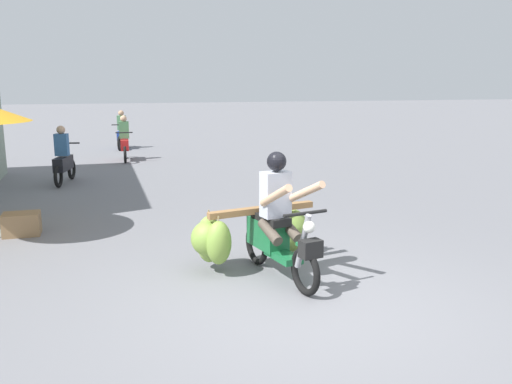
{
  "coord_description": "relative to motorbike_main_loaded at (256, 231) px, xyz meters",
  "views": [
    {
      "loc": [
        -2.12,
        -5.04,
        2.39
      ],
      "look_at": [
        -0.05,
        1.92,
        0.9
      ],
      "focal_mm": 37.42,
      "sensor_mm": 36.0,
      "label": 1
    }
  ],
  "objects": [
    {
      "name": "motorbike_distant_ahead_right",
      "position": [
        -1.01,
        13.86,
        0.04
      ],
      "size": [
        0.59,
        1.6,
        1.4
      ],
      "color": "black",
      "rests_on": "ground"
    },
    {
      "name": "motorbike_distant_ahead_left",
      "position": [
        -2.69,
        7.09,
        0.04
      ],
      "size": [
        0.6,
        1.6,
        1.4
      ],
      "color": "black",
      "rests_on": "ground"
    },
    {
      "name": "produce_crate",
      "position": [
        -3.12,
        2.63,
        -0.34
      ],
      "size": [
        0.56,
        0.4,
        0.36
      ],
      "primitive_type": "cube",
      "color": "olive",
      "rests_on": "ground"
    },
    {
      "name": "motorbike_distant_far_ahead",
      "position": [
        -1.08,
        10.74,
        0.04
      ],
      "size": [
        0.5,
        1.62,
        1.4
      ],
      "color": "black",
      "rests_on": "ground"
    },
    {
      "name": "ground_plane",
      "position": [
        0.24,
        -1.28,
        -0.52
      ],
      "size": [
        120.0,
        120.0,
        0.0
      ],
      "primitive_type": "plane",
      "color": "slate"
    },
    {
      "name": "motorbike_main_loaded",
      "position": [
        0.0,
        0.0,
        0.0
      ],
      "size": [
        1.77,
        1.94,
        1.58
      ],
      "color": "black",
      "rests_on": "ground"
    }
  ]
}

